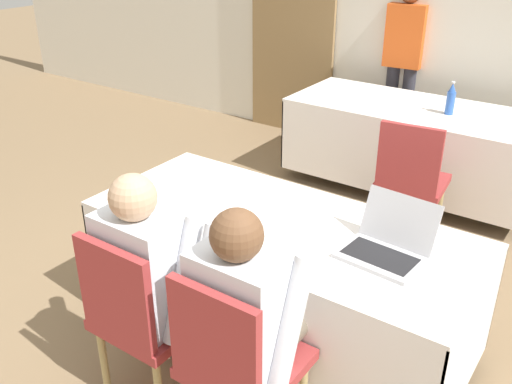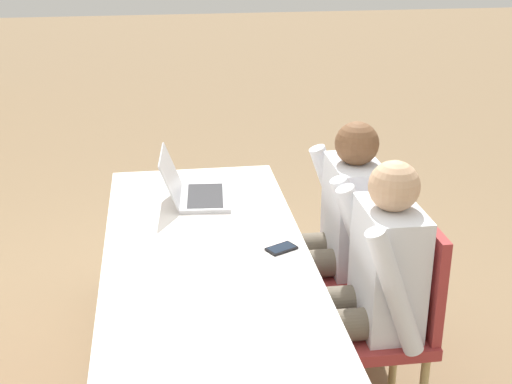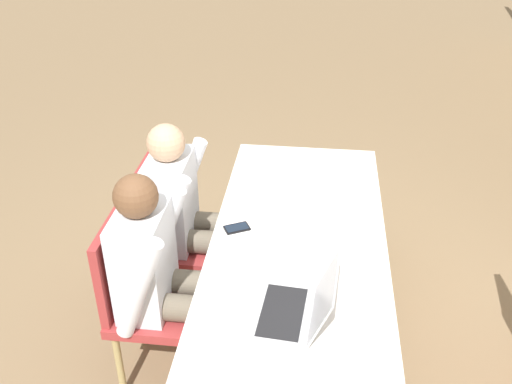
# 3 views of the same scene
# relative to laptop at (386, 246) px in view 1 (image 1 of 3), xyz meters

# --- Properties ---
(ground_plane) EXTENTS (24.00, 24.00, 0.00)m
(ground_plane) POSITION_rel_laptop_xyz_m (-0.55, -0.01, -0.77)
(ground_plane) COLOR #846B4C
(wall_back) EXTENTS (12.00, 0.06, 2.70)m
(wall_back) POSITION_rel_laptop_xyz_m (-0.55, 2.94, 0.58)
(wall_back) COLOR silver
(wall_back) RESTS_ON ground_plane
(curtain_panel) EXTENTS (0.95, 0.04, 2.65)m
(curtain_panel) POSITION_rel_laptop_xyz_m (-2.28, 2.88, 0.55)
(curtain_panel) COLOR olive
(curtain_panel) RESTS_ON ground_plane
(conference_table_near) EXTENTS (1.98, 0.85, 0.73)m
(conference_table_near) POSITION_rel_laptop_xyz_m (-0.55, -0.01, -0.21)
(conference_table_near) COLOR white
(conference_table_near) RESTS_ON ground_plane
(conference_table_far) EXTENTS (1.98, 0.85, 0.73)m
(conference_table_far) POSITION_rel_laptop_xyz_m (-0.68, 2.19, -0.21)
(conference_table_far) COLOR white
(conference_table_far) RESTS_ON ground_plane
(laptop) EXTENTS (0.38, 0.36, 0.24)m
(laptop) POSITION_rel_laptop_xyz_m (0.00, 0.00, 0.00)
(laptop) COLOR #B7B7BC
(laptop) RESTS_ON conference_table_near
(cell_phone) EXTENTS (0.12, 0.14, 0.01)m
(cell_phone) POSITION_rel_laptop_xyz_m (-0.59, -0.32, -0.04)
(cell_phone) COLOR black
(cell_phone) RESTS_ON conference_table_near
(paper_beside_laptop) EXTENTS (0.32, 0.36, 0.00)m
(paper_beside_laptop) POSITION_rel_laptop_xyz_m (-1.01, 0.18, -0.05)
(paper_beside_laptop) COLOR white
(paper_beside_laptop) RESTS_ON conference_table_near
(paper_centre_table) EXTENTS (0.24, 0.32, 0.00)m
(paper_centre_table) POSITION_rel_laptop_xyz_m (-0.49, 0.05, -0.05)
(paper_centre_table) COLOR white
(paper_centre_table) RESTS_ON conference_table_near
(water_bottle) EXTENTS (0.07, 0.07, 0.25)m
(water_bottle) POSITION_rel_laptop_xyz_m (-0.41, 2.15, 0.07)
(water_bottle) COLOR #2D5BB7
(water_bottle) RESTS_ON conference_table_far
(chair_near_left) EXTENTS (0.44, 0.44, 0.92)m
(chair_near_left) POSITION_rel_laptop_xyz_m (-0.81, -0.74, -0.26)
(chair_near_left) COLOR tan
(chair_near_left) RESTS_ON ground_plane
(chair_near_right) EXTENTS (0.44, 0.44, 0.92)m
(chair_near_right) POSITION_rel_laptop_xyz_m (-0.29, -0.74, -0.26)
(chair_near_right) COLOR tan
(chair_near_right) RESTS_ON ground_plane
(chair_far_spare) EXTENTS (0.49, 0.49, 0.92)m
(chair_far_spare) POSITION_rel_laptop_xyz_m (-0.37, 1.33, -0.26)
(chair_far_spare) COLOR tan
(chair_far_spare) RESTS_ON ground_plane
(person_checkered_shirt) EXTENTS (0.50, 0.52, 1.18)m
(person_checkered_shirt) POSITION_rel_laptop_xyz_m (-0.81, -0.64, -0.10)
(person_checkered_shirt) COLOR #665B4C
(person_checkered_shirt) RESTS_ON ground_plane
(person_white_shirt) EXTENTS (0.50, 0.52, 1.18)m
(person_white_shirt) POSITION_rel_laptop_xyz_m (-0.29, -0.64, -0.10)
(person_white_shirt) COLOR #665B4C
(person_white_shirt) RESTS_ON ground_plane
(person_red_shirt) EXTENTS (0.35, 0.23, 1.59)m
(person_red_shirt) POSITION_rel_laptop_xyz_m (-1.10, 2.91, 0.14)
(person_red_shirt) COLOR #33333D
(person_red_shirt) RESTS_ON ground_plane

